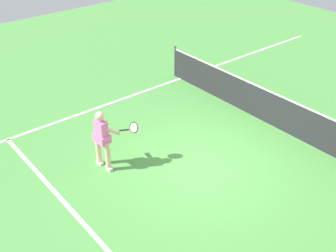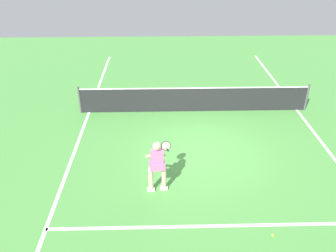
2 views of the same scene
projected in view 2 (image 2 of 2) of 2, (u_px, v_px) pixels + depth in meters
ground_plane at (202, 152)px, 11.33m from camera, size 27.80×27.80×0.00m
service_line_marking at (216, 226)px, 8.50m from camera, size 8.23×0.10×0.01m
sideline_left_marking at (74, 153)px, 11.23m from camera, size 0.10×19.39×0.01m
sideline_right_marking at (327, 150)px, 11.42m from camera, size 0.10×19.39×0.01m
court_net at (194, 99)px, 13.59m from camera, size 8.91×0.08×1.09m
tennis_player at (157, 164)px, 9.28m from camera, size 0.73×0.99×1.55m
tennis_ball_mid at (273, 235)px, 8.20m from camera, size 0.07×0.07×0.07m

